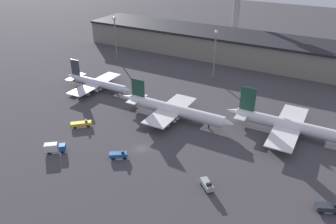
{
  "coord_description": "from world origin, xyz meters",
  "views": [
    {
      "loc": [
        51.99,
        -73.76,
        61.73
      ],
      "look_at": [
        0.74,
        17.11,
        6.0
      ],
      "focal_mm": 35.0,
      "sensor_mm": 36.0,
      "label": 1
    }
  ],
  "objects_px": {
    "airplane_1": "(174,110)",
    "airplane_2": "(293,126)",
    "airplane_0": "(97,83)",
    "service_vehicle_3": "(54,147)",
    "control_tower": "(237,3)",
    "service_vehicle_0": "(81,124)",
    "service_vehicle_2": "(119,155)",
    "service_vehicle_1": "(327,207)",
    "service_vehicle_4": "(207,185)"
  },
  "relations": [
    {
      "from": "service_vehicle_2",
      "to": "service_vehicle_1",
      "type": "bearing_deg",
      "value": -26.18
    },
    {
      "from": "service_vehicle_4",
      "to": "control_tower",
      "type": "bearing_deg",
      "value": 148.9
    },
    {
      "from": "airplane_1",
      "to": "service_vehicle_4",
      "type": "bearing_deg",
      "value": -49.0
    },
    {
      "from": "airplane_0",
      "to": "airplane_2",
      "type": "xyz_separation_m",
      "value": [
        85.32,
        3.03,
        0.48
      ]
    },
    {
      "from": "airplane_2",
      "to": "service_vehicle_3",
      "type": "xyz_separation_m",
      "value": [
        -64.82,
        -48.56,
        -1.75
      ]
    },
    {
      "from": "airplane_0",
      "to": "control_tower",
      "type": "height_order",
      "value": "control_tower"
    },
    {
      "from": "service_vehicle_3",
      "to": "service_vehicle_4",
      "type": "bearing_deg",
      "value": -29.44
    },
    {
      "from": "service_vehicle_4",
      "to": "airplane_2",
      "type": "bearing_deg",
      "value": 112.16
    },
    {
      "from": "service_vehicle_0",
      "to": "service_vehicle_3",
      "type": "relative_size",
      "value": 1.08
    },
    {
      "from": "service_vehicle_3",
      "to": "airplane_2",
      "type": "bearing_deg",
      "value": -1.85
    },
    {
      "from": "airplane_1",
      "to": "service_vehicle_0",
      "type": "height_order",
      "value": "airplane_1"
    },
    {
      "from": "airplane_0",
      "to": "service_vehicle_4",
      "type": "relative_size",
      "value": 7.18
    },
    {
      "from": "airplane_1",
      "to": "airplane_2",
      "type": "bearing_deg",
      "value": 13.0
    },
    {
      "from": "service_vehicle_4",
      "to": "service_vehicle_3",
      "type": "bearing_deg",
      "value": -128.48
    },
    {
      "from": "service_vehicle_0",
      "to": "service_vehicle_1",
      "type": "relative_size",
      "value": 1.12
    },
    {
      "from": "service_vehicle_0",
      "to": "service_vehicle_4",
      "type": "xyz_separation_m",
      "value": [
        53.79,
        -8.46,
        0.11
      ]
    },
    {
      "from": "service_vehicle_2",
      "to": "service_vehicle_0",
      "type": "bearing_deg",
      "value": 126.02
    },
    {
      "from": "service_vehicle_1",
      "to": "airplane_1",
      "type": "bearing_deg",
      "value": 132.23
    },
    {
      "from": "service_vehicle_2",
      "to": "control_tower",
      "type": "bearing_deg",
      "value": 62.12
    },
    {
      "from": "airplane_1",
      "to": "service_vehicle_0",
      "type": "distance_m",
      "value": 34.89
    },
    {
      "from": "airplane_0",
      "to": "control_tower",
      "type": "distance_m",
      "value": 115.76
    },
    {
      "from": "airplane_0",
      "to": "service_vehicle_1",
      "type": "height_order",
      "value": "airplane_0"
    },
    {
      "from": "service_vehicle_1",
      "to": "service_vehicle_2",
      "type": "relative_size",
      "value": 1.08
    },
    {
      "from": "service_vehicle_4",
      "to": "airplane_0",
      "type": "bearing_deg",
      "value": -165.65
    },
    {
      "from": "service_vehicle_2",
      "to": "control_tower",
      "type": "distance_m",
      "value": 151.04
    },
    {
      "from": "airplane_1",
      "to": "service_vehicle_0",
      "type": "relative_size",
      "value": 6.79
    },
    {
      "from": "airplane_1",
      "to": "service_vehicle_4",
      "type": "height_order",
      "value": "airplane_1"
    },
    {
      "from": "airplane_2",
      "to": "service_vehicle_2",
      "type": "xyz_separation_m",
      "value": [
        -44.82,
        -40.91,
        -2.31
      ]
    },
    {
      "from": "service_vehicle_2",
      "to": "service_vehicle_3",
      "type": "xyz_separation_m",
      "value": [
        -20.0,
        -7.65,
        0.57
      ]
    },
    {
      "from": "airplane_2",
      "to": "service_vehicle_0",
      "type": "xyz_separation_m",
      "value": [
        -68.59,
        -31.96,
        -2.32
      ]
    },
    {
      "from": "control_tower",
      "to": "service_vehicle_1",
      "type": "bearing_deg",
      "value": -62.22
    },
    {
      "from": "service_vehicle_2",
      "to": "service_vehicle_3",
      "type": "distance_m",
      "value": 21.42
    },
    {
      "from": "service_vehicle_4",
      "to": "service_vehicle_2",
      "type": "bearing_deg",
      "value": -136.79
    },
    {
      "from": "service_vehicle_3",
      "to": "airplane_1",
      "type": "bearing_deg",
      "value": 20.4
    },
    {
      "from": "airplane_2",
      "to": "service_vehicle_1",
      "type": "height_order",
      "value": "airplane_2"
    },
    {
      "from": "airplane_2",
      "to": "service_vehicle_4",
      "type": "relative_size",
      "value": 9.43
    },
    {
      "from": "airplane_0",
      "to": "service_vehicle_2",
      "type": "relative_size",
      "value": 6.43
    },
    {
      "from": "service_vehicle_3",
      "to": "service_vehicle_1",
      "type": "bearing_deg",
      "value": -27.94
    },
    {
      "from": "airplane_1",
      "to": "service_vehicle_4",
      "type": "distance_m",
      "value": 40.73
    },
    {
      "from": "airplane_2",
      "to": "service_vehicle_2",
      "type": "relative_size",
      "value": 8.45
    },
    {
      "from": "airplane_2",
      "to": "service_vehicle_4",
      "type": "xyz_separation_m",
      "value": [
        -14.8,
        -40.41,
        -2.21
      ]
    },
    {
      "from": "service_vehicle_0",
      "to": "airplane_0",
      "type": "bearing_deg",
      "value": 77.89
    },
    {
      "from": "service_vehicle_1",
      "to": "service_vehicle_2",
      "type": "distance_m",
      "value": 60.55
    },
    {
      "from": "airplane_0",
      "to": "service_vehicle_2",
      "type": "xyz_separation_m",
      "value": [
        40.5,
        -37.87,
        -1.83
      ]
    },
    {
      "from": "airplane_2",
      "to": "service_vehicle_0",
      "type": "relative_size",
      "value": 6.96
    },
    {
      "from": "service_vehicle_1",
      "to": "control_tower",
      "type": "relative_size",
      "value": 0.15
    },
    {
      "from": "airplane_1",
      "to": "service_vehicle_1",
      "type": "xyz_separation_m",
      "value": [
        56.93,
        -23.47,
        -2.33
      ]
    },
    {
      "from": "service_vehicle_3",
      "to": "control_tower",
      "type": "xyz_separation_m",
      "value": [
        5.78,
        156.23,
        22.56
      ]
    },
    {
      "from": "airplane_0",
      "to": "service_vehicle_3",
      "type": "xyz_separation_m",
      "value": [
        20.51,
        -45.53,
        -1.26
      ]
    },
    {
      "from": "service_vehicle_0",
      "to": "airplane_2",
      "type": "bearing_deg",
      "value": -17.19
    }
  ]
}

